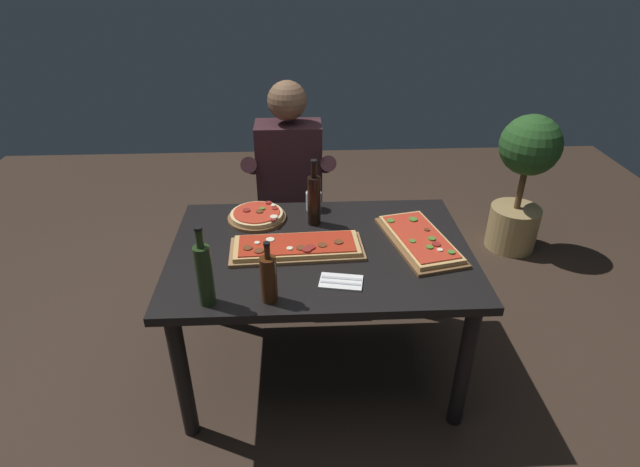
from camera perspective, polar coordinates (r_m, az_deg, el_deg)
The scene contains 13 objects.
ground_plane at distance 2.83m, azimuth 0.05°, elevation -14.50°, with size 6.40×6.40×0.00m, color #38281E.
dining_table at distance 2.42m, azimuth 0.06°, elevation -3.58°, with size 1.40×0.96×0.74m.
pizza_rectangular_front at distance 2.34m, azimuth -2.64°, elevation -1.54°, with size 0.63×0.27×0.05m.
pizza_rectangular_left at distance 2.44m, azimuth 11.18°, elevation -0.67°, with size 0.36×0.57×0.05m.
pizza_round_far at distance 2.62m, azimuth -7.13°, elevation 2.02°, with size 0.30×0.30×0.05m.
wine_bottle_dark at distance 1.99m, azimuth -5.80°, elevation -5.05°, with size 0.07×0.07×0.27m.
oil_bottle_amber at distance 2.51m, azimuth -0.68°, elevation 3.93°, with size 0.07×0.07×0.34m.
vinegar_bottle_green at distance 1.99m, azimuth -12.93°, elevation -4.41°, with size 0.07×0.07×0.34m.
tumbler_near_camera at distance 2.69m, azimuth -0.73°, elevation 3.59°, with size 0.08×0.08×0.10m.
napkin_cutlery_set at distance 2.13m, azimuth 2.39°, elevation -5.45°, with size 0.20×0.14×0.01m.
diner_chair at distance 3.23m, azimuth -3.30°, elevation 2.48°, with size 0.44×0.44×0.87m.
seated_diner at distance 3.01m, azimuth -3.44°, elevation 5.73°, with size 0.53×0.41×1.33m.
potted_plant_corner at distance 3.81m, azimuth 21.99°, elevation 5.92°, with size 0.41×0.41×1.00m.
Camera 1 is at (-0.10, -2.00, 1.99)m, focal length 28.35 mm.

